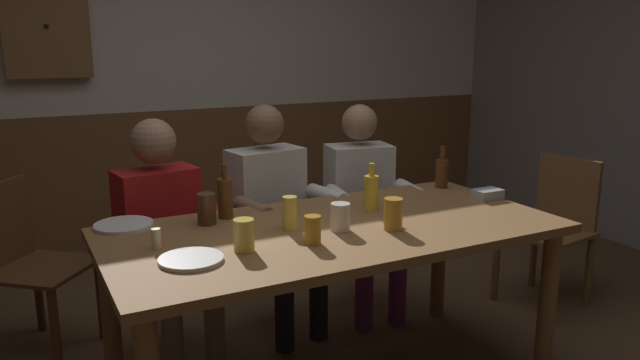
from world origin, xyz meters
name	(u,v)px	position (x,y,z in m)	size (l,w,h in m)	color
back_wall_upper	(171,6)	(0.00, 2.54, 1.81)	(5.95, 0.12, 1.58)	silver
back_wall_wainscot	(180,172)	(0.00, 2.54, 0.51)	(5.95, 0.12, 1.02)	brown
dining_table	(335,248)	(0.00, -0.07, 0.68)	(1.96, 0.95, 0.78)	brown
person_0	(165,227)	(-0.58, 0.63, 0.66)	(0.57, 0.57, 1.19)	#AD1919
person_1	(273,209)	(0.01, 0.64, 0.68)	(0.57, 0.57, 1.23)	silver
person_2	(363,199)	(0.58, 0.63, 0.66)	(0.55, 0.58, 1.20)	silver
chair_empty_near_right	(554,225)	(1.64, 0.18, 0.48)	(0.50, 0.50, 0.88)	brown
chair_empty_near_left	(27,262)	(-1.20, 0.96, 0.48)	(0.62, 0.62, 0.88)	brown
table_candle	(156,238)	(-0.75, 0.00, 0.82)	(0.04, 0.04, 0.08)	#F9E08C
condiment_caddy	(487,194)	(0.91, -0.02, 0.80)	(0.14, 0.10, 0.05)	#B2B7BC
plate_0	(124,225)	(-0.81, 0.35, 0.78)	(0.25, 0.25, 0.01)	white
plate_1	(191,259)	(-0.67, -0.20, 0.78)	(0.24, 0.24, 0.01)	white
bottle_0	(225,197)	(-0.38, 0.27, 0.87)	(0.07, 0.07, 0.25)	#593314
bottle_1	(371,192)	(0.27, 0.08, 0.87)	(0.07, 0.07, 0.23)	gold
bottle_2	(442,172)	(0.86, 0.28, 0.86)	(0.07, 0.07, 0.23)	#593314
pint_glass_0	(290,213)	(-0.19, -0.02, 0.85)	(0.06, 0.06, 0.14)	#E5C64C
pint_glass_1	(313,230)	(-0.19, -0.23, 0.83)	(0.07, 0.07, 0.11)	gold
pint_glass_2	(340,217)	(-0.01, -0.13, 0.84)	(0.08, 0.08, 0.12)	white
pint_glass_3	(393,214)	(0.20, -0.22, 0.85)	(0.08, 0.08, 0.14)	gold
pint_glass_4	(244,235)	(-0.46, -0.19, 0.84)	(0.08, 0.08, 0.13)	#E5C64C
pint_glass_5	(206,209)	(-0.48, 0.22, 0.85)	(0.08, 0.08, 0.14)	#4C2D19
wall_dart_cabinet	(46,26)	(-0.90, 2.41, 1.65)	(0.56, 0.15, 0.70)	brown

